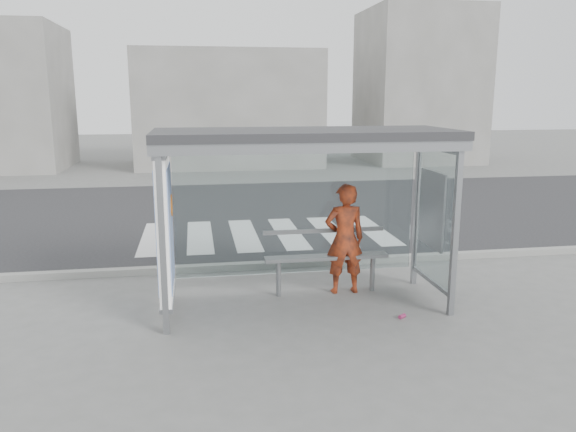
# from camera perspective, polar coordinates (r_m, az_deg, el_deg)

# --- Properties ---
(ground) EXTENTS (80.00, 80.00, 0.00)m
(ground) POSITION_cam_1_polar(r_m,az_deg,el_deg) (8.54, 1.69, -9.07)
(ground) COLOR slate
(ground) RESTS_ON ground
(road) EXTENTS (30.00, 10.00, 0.01)m
(road) POSITION_cam_1_polar(r_m,az_deg,el_deg) (15.21, -3.41, 0.42)
(road) COLOR #252527
(road) RESTS_ON ground
(curb) EXTENTS (30.00, 0.18, 0.12)m
(curb) POSITION_cam_1_polar(r_m,az_deg,el_deg) (10.34, -0.40, -4.90)
(curb) COLOR gray
(curb) RESTS_ON ground
(crosswalk) EXTENTS (5.55, 3.00, 0.00)m
(crosswalk) POSITION_cam_1_polar(r_m,az_deg,el_deg) (12.79, -2.21, -1.84)
(crosswalk) COLOR silver
(crosswalk) RESTS_ON ground
(bus_shelter) EXTENTS (4.25, 1.65, 2.62)m
(bus_shelter) POSITION_cam_1_polar(r_m,az_deg,el_deg) (8.04, -0.92, 4.23)
(bus_shelter) COLOR gray
(bus_shelter) RESTS_ON ground
(building_center) EXTENTS (8.00, 5.00, 5.00)m
(building_center) POSITION_cam_1_polar(r_m,az_deg,el_deg) (25.86, -6.13, 10.77)
(building_center) COLOR gray
(building_center) RESTS_ON ground
(building_right) EXTENTS (5.00, 5.00, 7.00)m
(building_right) POSITION_cam_1_polar(r_m,az_deg,el_deg) (27.89, 13.10, 12.68)
(building_right) COLOR gray
(building_right) RESTS_ON ground
(person) EXTENTS (0.64, 0.42, 1.76)m
(person) POSITION_cam_1_polar(r_m,az_deg,el_deg) (8.88, 5.77, -2.33)
(person) COLOR orange
(person) RESTS_ON ground
(bench) EXTENTS (1.96, 0.33, 1.01)m
(bench) POSITION_cam_1_polar(r_m,az_deg,el_deg) (8.90, 3.89, -4.16)
(bench) COLOR slate
(bench) RESTS_ON ground
(soda_can) EXTENTS (0.13, 0.11, 0.06)m
(soda_can) POSITION_cam_1_polar(r_m,az_deg,el_deg) (8.22, 11.53, -9.95)
(soda_can) COLOR #E34285
(soda_can) RESTS_ON ground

